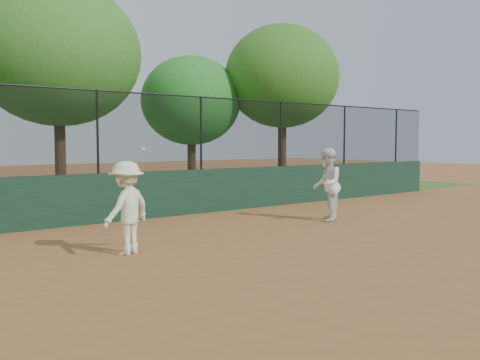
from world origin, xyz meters
TOP-DOWN VIEW (x-y plane):
  - ground at (0.00, 0.00)m, footprint 80.00×80.00m
  - back_wall at (0.00, 6.00)m, footprint 26.00×0.20m
  - grass_strip at (0.00, 12.00)m, footprint 36.00×12.00m
  - player_second at (4.07, 2.82)m, footprint 1.12×1.08m
  - player_main at (-1.62, 2.35)m, footprint 1.21×0.97m
  - fence_assembly at (-0.03, 6.00)m, footprint 26.00×0.06m
  - tree_2 at (0.66, 11.56)m, footprint 5.54×5.04m
  - tree_3 at (6.42, 12.32)m, footprint 4.21×3.82m
  - tree_4 at (9.75, 10.42)m, footprint 4.99×4.54m

SIDE VIEW (x-z plane):
  - ground at x=0.00m, z-range 0.00..0.00m
  - grass_strip at x=0.00m, z-range 0.00..0.01m
  - back_wall at x=0.00m, z-range 0.00..1.20m
  - player_main at x=-1.62m, z-range -0.12..1.75m
  - player_second at x=4.07m, z-range 0.00..1.81m
  - fence_assembly at x=-0.03m, z-range 1.24..3.24m
  - tree_3 at x=6.42m, z-range 0.90..6.36m
  - tree_4 at x=9.75m, z-range 1.26..8.11m
  - tree_2 at x=0.66m, z-range 1.23..8.48m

